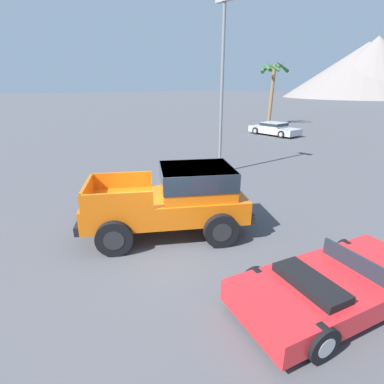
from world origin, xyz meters
The scene contains 6 objects.
ground_plane centered at (0.00, 0.00, 0.00)m, with size 320.00×320.00×0.00m, color #4C4C51.
orange_pickup_truck centered at (-0.30, 0.52, 1.11)m, with size 4.10×5.05×1.97m.
red_convertible_car centered at (4.18, 1.00, 0.41)m, with size 2.79×4.55×0.99m.
parked_car_silver centered at (-9.19, 18.05, 0.55)m, with size 4.33×2.02×1.07m.
street_lamp_post centered at (-4.01, 6.07, 4.58)m, with size 0.90×0.24×7.62m.
palm_tree_short centered at (-13.65, 23.39, 4.94)m, with size 2.83×2.67×6.47m.
Camera 1 is at (6.10, -4.36, 4.16)m, focal length 28.00 mm.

